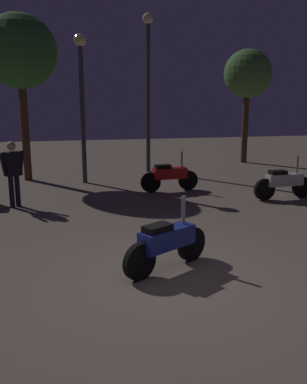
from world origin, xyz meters
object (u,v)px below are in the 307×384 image
at_px(motorcycle_red_parked_left, 170,176).
at_px(streetlamp_near, 82,89).
at_px(person_rider_beside, 13,169).
at_px(motorcycle_blue_foreground, 167,242).
at_px(streetlamp_far, 148,74).
at_px(motorcycle_white_parked_right, 284,182).

distance_m(motorcycle_red_parked_left, streetlamp_near, 3.69).
relative_size(person_rider_beside, streetlamp_near, 0.36).
bearing_deg(motorcycle_blue_foreground, person_rider_beside, 91.12).
bearing_deg(streetlamp_far, motorcycle_blue_foreground, -99.38).
xyz_separation_m(motorcycle_red_parked_left, person_rider_beside, (-4.04, -0.89, 0.50)).
xyz_separation_m(motorcycle_red_parked_left, streetlamp_far, (0.04, 3.21, 2.88)).
xyz_separation_m(motorcycle_blue_foreground, motorcycle_red_parked_left, (1.36, 5.26, 0.00)).
relative_size(motorcycle_red_parked_left, streetlamp_far, 0.32).
relative_size(motorcycle_blue_foreground, motorcycle_white_parked_right, 0.89).
relative_size(motorcycle_white_parked_right, streetlamp_near, 0.38).
bearing_deg(person_rider_beside, motorcycle_blue_foreground, -6.24).
bearing_deg(motorcycle_red_parked_left, streetlamp_near, 138.89).
xyz_separation_m(person_rider_beside, streetlamp_far, (4.08, 4.09, 2.38)).
bearing_deg(motorcycle_red_parked_left, streetlamp_far, 85.06).
relative_size(motorcycle_red_parked_left, motorcycle_white_parked_right, 1.00).
relative_size(motorcycle_red_parked_left, person_rider_beside, 1.05).
distance_m(motorcycle_red_parked_left, streetlamp_far, 4.31).
height_order(person_rider_beside, streetlamp_far, streetlamp_far).
bearing_deg(streetlamp_far, motorcycle_red_parked_left, -90.64).
relative_size(motorcycle_blue_foreground, streetlamp_near, 0.34).
bearing_deg(person_rider_beside, streetlamp_near, 107.47).
relative_size(motorcycle_blue_foreground, motorcycle_red_parked_left, 0.89).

